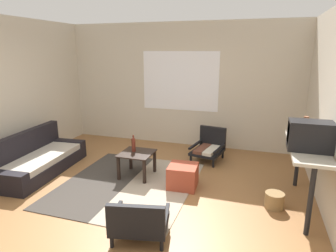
{
  "coord_description": "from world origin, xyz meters",
  "views": [
    {
      "loc": [
        1.72,
        -3.24,
        2.1
      ],
      "look_at": [
        0.34,
        1.07,
        0.93
      ],
      "focal_mm": 31.16,
      "sensor_mm": 36.0,
      "label": 1
    }
  ],
  "objects_px": {
    "armchair_striped_foreground": "(139,221)",
    "wicker_basket": "(274,200)",
    "glass_bottle": "(134,145)",
    "ottoman_orange": "(183,176)",
    "crt_television": "(311,136)",
    "console_shelf": "(306,152)",
    "clay_vase": "(305,130)",
    "armchair_by_window": "(209,146)",
    "couch": "(37,160)",
    "coffee_table": "(137,158)"
  },
  "relations": [
    {
      "from": "armchair_striped_foreground",
      "to": "wicker_basket",
      "type": "bearing_deg",
      "value": 39.17
    },
    {
      "from": "glass_bottle",
      "to": "wicker_basket",
      "type": "relative_size",
      "value": 1.11
    },
    {
      "from": "ottoman_orange",
      "to": "crt_television",
      "type": "relative_size",
      "value": 0.83
    },
    {
      "from": "glass_bottle",
      "to": "crt_television",
      "type": "bearing_deg",
      "value": -10.58
    },
    {
      "from": "console_shelf",
      "to": "crt_television",
      "type": "height_order",
      "value": "crt_television"
    },
    {
      "from": "ottoman_orange",
      "to": "clay_vase",
      "type": "height_order",
      "value": "clay_vase"
    },
    {
      "from": "armchair_striped_foreground",
      "to": "console_shelf",
      "type": "bearing_deg",
      "value": 36.7
    },
    {
      "from": "wicker_basket",
      "to": "ottoman_orange",
      "type": "bearing_deg",
      "value": 170.27
    },
    {
      "from": "armchair_by_window",
      "to": "ottoman_orange",
      "type": "distance_m",
      "value": 1.35
    },
    {
      "from": "glass_bottle",
      "to": "wicker_basket",
      "type": "height_order",
      "value": "glass_bottle"
    },
    {
      "from": "armchair_by_window",
      "to": "ottoman_orange",
      "type": "bearing_deg",
      "value": -97.59
    },
    {
      "from": "console_shelf",
      "to": "couch",
      "type": "bearing_deg",
      "value": -178.26
    },
    {
      "from": "crt_television",
      "to": "glass_bottle",
      "type": "xyz_separation_m",
      "value": [
        -2.63,
        0.49,
        -0.53
      ]
    },
    {
      "from": "couch",
      "to": "wicker_basket",
      "type": "distance_m",
      "value": 3.97
    },
    {
      "from": "couch",
      "to": "armchair_by_window",
      "type": "xyz_separation_m",
      "value": [
        2.79,
        1.55,
        0.05
      ]
    },
    {
      "from": "armchair_by_window",
      "to": "clay_vase",
      "type": "xyz_separation_m",
      "value": [
        1.53,
        -1.08,
        0.75
      ]
    },
    {
      "from": "crt_television",
      "to": "armchair_by_window",
      "type": "bearing_deg",
      "value": 133.21
    },
    {
      "from": "ottoman_orange",
      "to": "armchair_by_window",
      "type": "bearing_deg",
      "value": 82.41
    },
    {
      "from": "armchair_by_window",
      "to": "glass_bottle",
      "type": "bearing_deg",
      "value": -134.42
    },
    {
      "from": "glass_bottle",
      "to": "wicker_basket",
      "type": "bearing_deg",
      "value": -10.83
    },
    {
      "from": "coffee_table",
      "to": "glass_bottle",
      "type": "height_order",
      "value": "glass_bottle"
    },
    {
      "from": "armchair_striped_foreground",
      "to": "clay_vase",
      "type": "distance_m",
      "value": 2.62
    },
    {
      "from": "crt_television",
      "to": "wicker_basket",
      "type": "height_order",
      "value": "crt_television"
    },
    {
      "from": "ottoman_orange",
      "to": "wicker_basket",
      "type": "distance_m",
      "value": 1.38
    },
    {
      "from": "armchair_by_window",
      "to": "glass_bottle",
      "type": "distance_m",
      "value": 1.61
    },
    {
      "from": "armchair_by_window",
      "to": "console_shelf",
      "type": "xyz_separation_m",
      "value": [
        1.53,
        -1.42,
        0.52
      ]
    },
    {
      "from": "couch",
      "to": "clay_vase",
      "type": "bearing_deg",
      "value": 6.11
    },
    {
      "from": "console_shelf",
      "to": "clay_vase",
      "type": "height_order",
      "value": "clay_vase"
    },
    {
      "from": "coffee_table",
      "to": "ottoman_orange",
      "type": "relative_size",
      "value": 1.26
    },
    {
      "from": "couch",
      "to": "console_shelf",
      "type": "height_order",
      "value": "console_shelf"
    },
    {
      "from": "couch",
      "to": "wicker_basket",
      "type": "xyz_separation_m",
      "value": [
        3.97,
        -0.02,
        -0.11
      ]
    },
    {
      "from": "couch",
      "to": "armchair_by_window",
      "type": "height_order",
      "value": "couch"
    },
    {
      "from": "coffee_table",
      "to": "wicker_basket",
      "type": "bearing_deg",
      "value": -9.97
    },
    {
      "from": "couch",
      "to": "armchair_striped_foreground",
      "type": "bearing_deg",
      "value": -26.45
    },
    {
      "from": "crt_television",
      "to": "wicker_basket",
      "type": "distance_m",
      "value": 1.03
    },
    {
      "from": "ottoman_orange",
      "to": "console_shelf",
      "type": "xyz_separation_m",
      "value": [
        1.71,
        -0.08,
        0.61
      ]
    },
    {
      "from": "crt_television",
      "to": "glass_bottle",
      "type": "height_order",
      "value": "crt_television"
    },
    {
      "from": "coffee_table",
      "to": "armchair_by_window",
      "type": "height_order",
      "value": "armchair_by_window"
    },
    {
      "from": "armchair_striped_foreground",
      "to": "crt_television",
      "type": "height_order",
      "value": "crt_television"
    },
    {
      "from": "couch",
      "to": "clay_vase",
      "type": "height_order",
      "value": "clay_vase"
    },
    {
      "from": "wicker_basket",
      "to": "armchair_striped_foreground",
      "type": "bearing_deg",
      "value": -140.83
    },
    {
      "from": "armchair_striped_foreground",
      "to": "glass_bottle",
      "type": "distance_m",
      "value": 1.86
    },
    {
      "from": "clay_vase",
      "to": "wicker_basket",
      "type": "distance_m",
      "value": 1.09
    },
    {
      "from": "console_shelf",
      "to": "wicker_basket",
      "type": "distance_m",
      "value": 0.78
    },
    {
      "from": "couch",
      "to": "clay_vase",
      "type": "xyz_separation_m",
      "value": [
        4.31,
        0.46,
        0.8
      ]
    },
    {
      "from": "armchair_striped_foreground",
      "to": "glass_bottle",
      "type": "bearing_deg",
      "value": 115.92
    },
    {
      "from": "coffee_table",
      "to": "ottoman_orange",
      "type": "bearing_deg",
      "value": -10.36
    },
    {
      "from": "console_shelf",
      "to": "glass_bottle",
      "type": "xyz_separation_m",
      "value": [
        -2.63,
        0.28,
        -0.24
      ]
    },
    {
      "from": "ottoman_orange",
      "to": "console_shelf",
      "type": "bearing_deg",
      "value": -2.68
    },
    {
      "from": "armchair_striped_foreground",
      "to": "clay_vase",
      "type": "relative_size",
      "value": 2.33
    }
  ]
}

